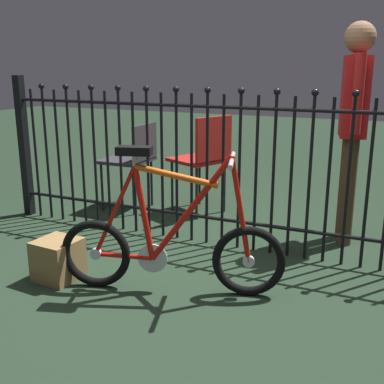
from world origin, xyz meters
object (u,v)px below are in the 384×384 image
(bicycle, at_px, (170,245))
(person_visitor, at_px, (353,115))
(chair_red, at_px, (204,154))
(display_crate, at_px, (58,259))
(chair_charcoal, at_px, (133,156))

(bicycle, height_order, person_visitor, person_visitor)
(chair_red, distance_m, display_crate, 1.74)
(chair_red, bearing_deg, display_crate, -100.40)
(bicycle, distance_m, chair_charcoal, 1.76)
(person_visitor, bearing_deg, chair_red, 171.13)
(chair_charcoal, height_order, chair_red, chair_red)
(bicycle, distance_m, chair_red, 1.59)
(chair_red, height_order, person_visitor, person_visitor)
(chair_charcoal, xyz_separation_m, display_crate, (0.35, -1.52, -0.38))
(display_crate, bearing_deg, person_visitor, 43.14)
(chair_charcoal, relative_size, person_visitor, 0.50)
(chair_charcoal, distance_m, display_crate, 1.61)
(bicycle, relative_size, display_crate, 5.02)
(bicycle, height_order, chair_red, chair_red)
(chair_charcoal, relative_size, display_crate, 3.10)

